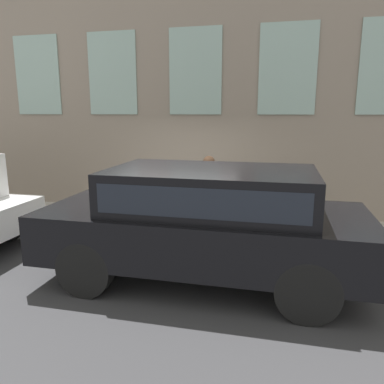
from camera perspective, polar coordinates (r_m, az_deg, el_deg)
ground_plane at (r=7.53m, az=-3.42°, el=-8.08°), size 80.00×80.00×0.00m
sidewalk at (r=8.55m, az=-1.22°, el=-5.16°), size 2.28×60.00×0.12m
fire_hydrant at (r=7.83m, az=-2.62°, el=-2.96°), size 0.31×0.43×0.86m
person at (r=8.04m, az=2.55°, el=1.11°), size 0.38×0.25×1.57m
parked_truck_black_near at (r=5.72m, az=2.19°, el=-3.72°), size 2.07×4.90×1.77m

